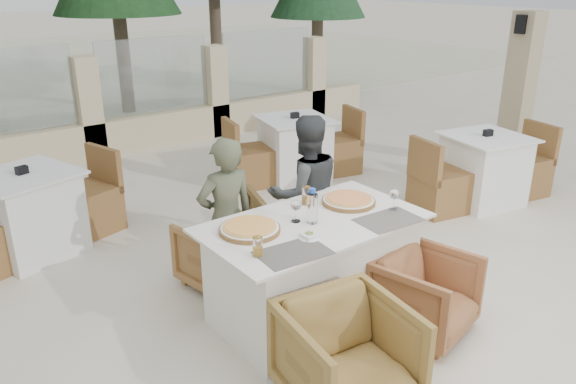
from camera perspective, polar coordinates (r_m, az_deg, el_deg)
ground at (r=4.44m, az=2.54°, el=-11.60°), size 80.00×80.00×0.00m
perimeter_wall_far at (r=8.18m, az=-19.68°, el=8.69°), size 10.00×0.34×1.60m
lantern_pillar at (r=7.78m, az=22.38°, el=9.25°), size 0.34×0.34×2.00m
dining_table at (r=4.16m, az=2.53°, el=-7.82°), size 1.60×0.90×0.77m
placemat_near_left at (r=3.55m, az=0.56°, el=-6.18°), size 0.48×0.34×0.00m
placemat_near_right at (r=4.07m, az=10.18°, el=-2.79°), size 0.47×0.33×0.00m
pizza_left at (r=3.83m, az=-3.91°, el=-3.67°), size 0.51×0.51×0.05m
pizza_right at (r=4.31m, az=6.18°, el=-0.82°), size 0.49×0.49×0.05m
water_bottle at (r=3.92m, az=2.48°, el=-1.41°), size 0.10×0.10×0.26m
wine_glass_centre at (r=3.95m, az=0.79°, el=-1.80°), size 0.09×0.09×0.18m
wine_glass_corner at (r=4.21m, az=10.71°, el=-0.65°), size 0.08×0.08×0.18m
beer_glass_left at (r=3.49m, az=-3.10°, el=-5.56°), size 0.08×0.08×0.13m
beer_glass_right at (r=4.26m, az=1.89°, el=-0.36°), size 0.08×0.08×0.14m
olive_dish at (r=3.73m, az=2.19°, el=-4.41°), size 0.11×0.11×0.04m
armchair_far_left at (r=4.64m, az=-6.61°, el=-6.13°), size 0.71×0.72×0.57m
armchair_far_right at (r=5.00m, az=0.65°, el=-3.29°), size 0.89×0.90×0.66m
armchair_near_left at (r=3.42m, az=6.09°, el=-16.36°), size 0.79×0.81×0.65m
armchair_near_right at (r=4.16m, az=13.78°, el=-10.05°), size 0.75×0.76×0.58m
diner_left at (r=4.34m, az=-6.28°, el=-2.76°), size 0.50×0.35×1.30m
diner_right at (r=4.73m, az=1.79°, el=-0.18°), size 0.78×0.68×1.36m
bg_table_a at (r=5.58m, az=-24.76°, el=-2.05°), size 1.80×1.24×0.77m
bg_table_b at (r=7.00m, az=0.69°, el=4.46°), size 1.78×1.17×0.77m
bg_table_c at (r=6.59m, az=19.22°, el=2.17°), size 1.77×1.14×0.77m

